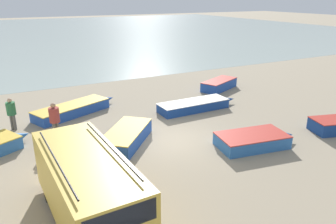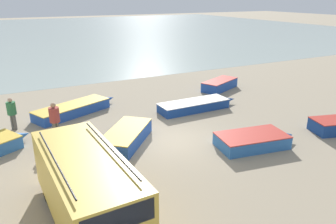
{
  "view_description": "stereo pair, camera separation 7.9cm",
  "coord_description": "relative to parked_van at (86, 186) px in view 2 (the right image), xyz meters",
  "views": [
    {
      "loc": [
        -6.65,
        -12.44,
        6.46
      ],
      "look_at": [
        0.45,
        1.09,
        1.0
      ],
      "focal_mm": 35.0,
      "sensor_mm": 36.0,
      "label": 1
    },
    {
      "loc": [
        -6.58,
        -12.47,
        6.46
      ],
      "look_at": [
        0.45,
        1.09,
        1.0
      ],
      "focal_mm": 35.0,
      "sensor_mm": 36.0,
      "label": 2
    }
  ],
  "objects": [
    {
      "name": "ground_plane",
      "position": [
        4.89,
        3.99,
        -1.18
      ],
      "size": [
        200.0,
        200.0,
        0.0
      ],
      "primitive_type": "plane",
      "color": "gray"
    },
    {
      "name": "sea_water",
      "position": [
        4.89,
        55.99,
        -1.18
      ],
      "size": [
        120.0,
        80.0,
        0.01
      ],
      "primitive_type": "cube",
      "color": "#99A89E",
      "rests_on": "ground_plane"
    },
    {
      "name": "parked_van",
      "position": [
        0.0,
        0.0,
        0.0
      ],
      "size": [
        2.27,
        5.48,
        2.27
      ],
      "rotation": [
        0.0,
        0.0,
        4.76
      ],
      "color": "gold",
      "rests_on": "ground_plane"
    },
    {
      "name": "fishing_rowboat_0",
      "position": [
        8.31,
        7.18,
        -0.91
      ],
      "size": [
        5.23,
        1.41,
        0.55
      ],
      "rotation": [
        0.0,
        0.0,
        0.01
      ],
      "color": "navy",
      "rests_on": "ground_plane"
    },
    {
      "name": "fishing_rowboat_1",
      "position": [
        1.72,
        9.81,
        -0.89
      ],
      "size": [
        5.3,
        3.06,
        0.59
      ],
      "rotation": [
        0.0,
        0.0,
        0.41
      ],
      "color": "#234CA3",
      "rests_on": "ground_plane"
    },
    {
      "name": "fishing_rowboat_3",
      "position": [
        7.94,
        1.69,
        -0.89
      ],
      "size": [
        3.89,
        2.14,
        0.6
      ],
      "rotation": [
        0.0,
        0.0,
        6.12
      ],
      "color": "#2D66AD",
      "rests_on": "ground_plane"
    },
    {
      "name": "fishing_rowboat_5",
      "position": [
        12.37,
        10.29,
        -0.84
      ],
      "size": [
        3.82,
        2.44,
        0.69
      ],
      "rotation": [
        0.0,
        0.0,
        0.42
      ],
      "color": "#234CA3",
      "rests_on": "ground_plane"
    },
    {
      "name": "fishing_rowboat_6",
      "position": [
        2.84,
        4.54,
        -0.85
      ],
      "size": [
        3.49,
        3.75,
        0.67
      ],
      "rotation": [
        0.0,
        0.0,
        3.99
      ],
      "color": "#234CA3",
      "rests_on": "ground_plane"
    },
    {
      "name": "fisherman_0",
      "position": [
        0.17,
        6.62,
        -0.1
      ],
      "size": [
        0.47,
        0.47,
        1.81
      ],
      "rotation": [
        0.0,
        0.0,
        5.32
      ],
      "color": "#5B564C",
      "rests_on": "ground_plane"
    },
    {
      "name": "fisherman_1",
      "position": [
        -1.55,
        8.84,
        -0.18
      ],
      "size": [
        0.44,
        0.44,
        1.68
      ],
      "rotation": [
        0.0,
        0.0,
        0.74
      ],
      "color": "#5B564C",
      "rests_on": "ground_plane"
    }
  ]
}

